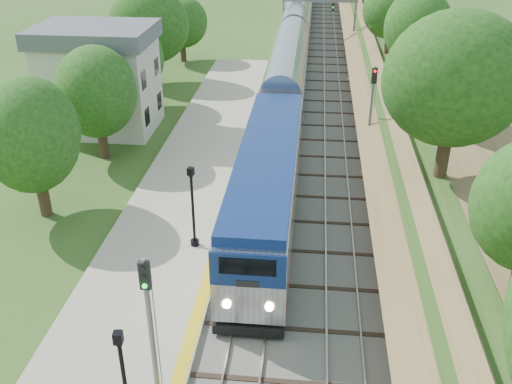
# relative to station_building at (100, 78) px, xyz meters

# --- Properties ---
(trackbed) EXTENTS (9.50, 170.00, 0.28)m
(trackbed) POSITION_rel_station_building_xyz_m (16.00, 30.00, -4.02)
(trackbed) COLOR #4C4944
(trackbed) RESTS_ON ground
(platform) EXTENTS (6.40, 68.00, 0.38)m
(platform) POSITION_rel_station_building_xyz_m (8.80, -14.00, -3.90)
(platform) COLOR gray
(platform) RESTS_ON ground
(yellow_stripe) EXTENTS (0.55, 68.00, 0.01)m
(yellow_stripe) POSITION_rel_station_building_xyz_m (11.65, -14.00, -3.70)
(yellow_stripe) COLOR gold
(yellow_stripe) RESTS_ON platform
(embankment) EXTENTS (10.64, 170.00, 11.70)m
(embankment) POSITION_rel_station_building_xyz_m (24.35, 30.00, -2.14)
(embankment) COLOR brown
(embankment) RESTS_ON ground
(station_building) EXTENTS (8.60, 6.60, 8.00)m
(station_building) POSITION_rel_station_building_xyz_m (0.00, 0.00, 0.00)
(station_building) COLOR beige
(station_building) RESTS_ON ground
(signal_gantry) EXTENTS (8.40, 0.38, 6.20)m
(signal_gantry) POSITION_rel_station_building_xyz_m (16.47, 24.99, 0.73)
(signal_gantry) COLOR slate
(signal_gantry) RESTS_ON ground
(trees_behind_platform) EXTENTS (7.82, 53.32, 7.21)m
(trees_behind_platform) POSITION_rel_station_building_xyz_m (2.83, -9.33, 0.44)
(trees_behind_platform) COLOR #332316
(trees_behind_platform) RESTS_ON ground
(train) EXTENTS (3.10, 124.42, 4.56)m
(train) POSITION_rel_station_building_xyz_m (14.00, 38.35, -1.76)
(train) COLOR black
(train) RESTS_ON trackbed
(lamppost_far) EXTENTS (0.44, 0.44, 4.47)m
(lamppost_far) POSITION_rel_station_building_xyz_m (10.46, -16.35, -1.71)
(lamppost_far) COLOR black
(lamppost_far) RESTS_ON platform
(signal_platform) EXTENTS (0.36, 0.28, 6.10)m
(signal_platform) POSITION_rel_station_building_xyz_m (11.10, -26.38, 0.04)
(signal_platform) COLOR slate
(signal_platform) RESTS_ON platform
(signal_farside) EXTENTS (0.35, 0.28, 6.45)m
(signal_farside) POSITION_rel_station_building_xyz_m (20.20, -3.57, -0.03)
(signal_farside) COLOR slate
(signal_farside) RESTS_ON ground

